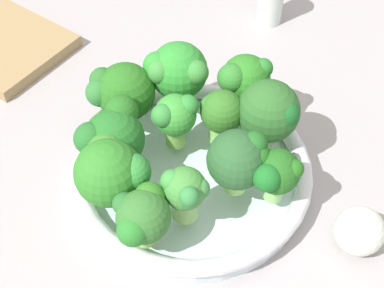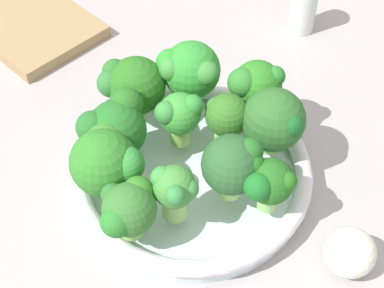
{
  "view_description": "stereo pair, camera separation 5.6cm",
  "coord_description": "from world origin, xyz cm",
  "px_view_note": "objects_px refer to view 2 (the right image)",
  "views": [
    {
      "loc": [
        35.13,
        -18.23,
        48.22
      ],
      "look_at": [
        1.82,
        -3.36,
        6.17
      ],
      "focal_mm": 53.23,
      "sensor_mm": 36.0,
      "label": 1
    },
    {
      "loc": [
        37.0,
        -12.99,
        48.22
      ],
      "look_at": [
        1.82,
        -3.36,
        6.17
      ],
      "focal_mm": 53.23,
      "sensor_mm": 36.0,
      "label": 2
    }
  ],
  "objects_px": {
    "broccoli_floret_1": "(179,115)",
    "broccoli_floret_4": "(269,183)",
    "garlic_bulb": "(350,252)",
    "broccoli_floret_8": "(133,85)",
    "broccoli_floret_6": "(128,209)",
    "broccoli_floret_9": "(106,160)",
    "broccoli_floret_0": "(225,119)",
    "bowl": "(192,173)",
    "broccoli_floret_3": "(189,71)",
    "broccoli_floret_5": "(234,165)",
    "cutting_board": "(19,16)",
    "broccoli_floret_7": "(256,86)",
    "broccoli_floret_10": "(115,126)",
    "broccoli_floret_11": "(174,189)",
    "broccoli_floret_2": "(276,121)",
    "pepper_shaker": "(304,6)"
  },
  "relations": [
    {
      "from": "broccoli_floret_2",
      "to": "cutting_board",
      "type": "relative_size",
      "value": 0.32
    },
    {
      "from": "broccoli_floret_0",
      "to": "broccoli_floret_7",
      "type": "height_order",
      "value": "broccoli_floret_7"
    },
    {
      "from": "bowl",
      "to": "broccoli_floret_9",
      "type": "distance_m",
      "value": 0.1
    },
    {
      "from": "bowl",
      "to": "cutting_board",
      "type": "distance_m",
      "value": 0.37
    },
    {
      "from": "broccoli_floret_11",
      "to": "broccoli_floret_4",
      "type": "bearing_deg",
      "value": 79.14
    },
    {
      "from": "broccoli_floret_6",
      "to": "broccoli_floret_7",
      "type": "xyz_separation_m",
      "value": [
        -0.11,
        0.16,
        0.01
      ]
    },
    {
      "from": "broccoli_floret_0",
      "to": "broccoli_floret_10",
      "type": "bearing_deg",
      "value": -99.89
    },
    {
      "from": "broccoli_floret_1",
      "to": "broccoli_floret_11",
      "type": "distance_m",
      "value": 0.09
    },
    {
      "from": "garlic_bulb",
      "to": "broccoli_floret_8",
      "type": "bearing_deg",
      "value": -145.28
    },
    {
      "from": "broccoli_floret_7",
      "to": "broccoli_floret_9",
      "type": "distance_m",
      "value": 0.18
    },
    {
      "from": "broccoli_floret_10",
      "to": "broccoli_floret_8",
      "type": "bearing_deg",
      "value": 152.0
    },
    {
      "from": "broccoli_floret_3",
      "to": "broccoli_floret_7",
      "type": "height_order",
      "value": "broccoli_floret_3"
    },
    {
      "from": "broccoli_floret_5",
      "to": "broccoli_floret_8",
      "type": "relative_size",
      "value": 1.0
    },
    {
      "from": "bowl",
      "to": "broccoli_floret_10",
      "type": "distance_m",
      "value": 0.09
    },
    {
      "from": "broccoli_floret_8",
      "to": "broccoli_floret_3",
      "type": "bearing_deg",
      "value": 87.15
    },
    {
      "from": "broccoli_floret_1",
      "to": "garlic_bulb",
      "type": "relative_size",
      "value": 1.31
    },
    {
      "from": "broccoli_floret_5",
      "to": "cutting_board",
      "type": "distance_m",
      "value": 0.43
    },
    {
      "from": "broccoli_floret_7",
      "to": "broccoli_floret_4",
      "type": "bearing_deg",
      "value": -13.6
    },
    {
      "from": "broccoli_floret_1",
      "to": "broccoli_floret_5",
      "type": "bearing_deg",
      "value": 22.18
    },
    {
      "from": "broccoli_floret_3",
      "to": "broccoli_floret_6",
      "type": "distance_m",
      "value": 0.18
    },
    {
      "from": "broccoli_floret_11",
      "to": "garlic_bulb",
      "type": "xyz_separation_m",
      "value": [
        0.08,
        0.14,
        -0.05
      ]
    },
    {
      "from": "broccoli_floret_7",
      "to": "broccoli_floret_11",
      "type": "height_order",
      "value": "broccoli_floret_7"
    },
    {
      "from": "broccoli_floret_1",
      "to": "broccoli_floret_8",
      "type": "xyz_separation_m",
      "value": [
        -0.06,
        -0.04,
        -0.0
      ]
    },
    {
      "from": "broccoli_floret_4",
      "to": "broccoli_floret_7",
      "type": "distance_m",
      "value": 0.12
    },
    {
      "from": "broccoli_floret_1",
      "to": "broccoli_floret_11",
      "type": "bearing_deg",
      "value": -17.41
    },
    {
      "from": "broccoli_floret_0",
      "to": "broccoli_floret_1",
      "type": "height_order",
      "value": "same"
    },
    {
      "from": "broccoli_floret_4",
      "to": "broccoli_floret_9",
      "type": "xyz_separation_m",
      "value": [
        -0.06,
        -0.14,
        0.0
      ]
    },
    {
      "from": "broccoli_floret_7",
      "to": "garlic_bulb",
      "type": "xyz_separation_m",
      "value": [
        0.18,
        0.03,
        -0.05
      ]
    },
    {
      "from": "broccoli_floret_6",
      "to": "broccoli_floret_9",
      "type": "distance_m",
      "value": 0.06
    },
    {
      "from": "bowl",
      "to": "broccoli_floret_3",
      "type": "height_order",
      "value": "broccoli_floret_3"
    },
    {
      "from": "broccoli_floret_3",
      "to": "broccoli_floret_6",
      "type": "height_order",
      "value": "broccoli_floret_3"
    },
    {
      "from": "broccoli_floret_7",
      "to": "cutting_board",
      "type": "bearing_deg",
      "value": -140.01
    },
    {
      "from": "broccoli_floret_7",
      "to": "broccoli_floret_10",
      "type": "xyz_separation_m",
      "value": [
        0.01,
        -0.15,
        -0.0
      ]
    },
    {
      "from": "broccoli_floret_11",
      "to": "broccoli_floret_7",
      "type": "bearing_deg",
      "value": 132.39
    },
    {
      "from": "broccoli_floret_8",
      "to": "cutting_board",
      "type": "height_order",
      "value": "broccoli_floret_8"
    },
    {
      "from": "broccoli_floret_3",
      "to": "garlic_bulb",
      "type": "relative_size",
      "value": 1.62
    },
    {
      "from": "broccoli_floret_8",
      "to": "cutting_board",
      "type": "relative_size",
      "value": 0.31
    },
    {
      "from": "broccoli_floret_1",
      "to": "broccoli_floret_10",
      "type": "xyz_separation_m",
      "value": [
        -0.0,
        -0.06,
        -0.0
      ]
    },
    {
      "from": "broccoli_floret_10",
      "to": "garlic_bulb",
      "type": "bearing_deg",
      "value": 47.31
    },
    {
      "from": "broccoli_floret_10",
      "to": "garlic_bulb",
      "type": "distance_m",
      "value": 0.25
    },
    {
      "from": "broccoli_floret_0",
      "to": "broccoli_floret_6",
      "type": "height_order",
      "value": "broccoli_floret_0"
    },
    {
      "from": "broccoli_floret_1",
      "to": "broccoli_floret_4",
      "type": "bearing_deg",
      "value": 28.99
    },
    {
      "from": "broccoli_floret_4",
      "to": "pepper_shaker",
      "type": "height_order",
      "value": "broccoli_floret_4"
    },
    {
      "from": "bowl",
      "to": "broccoli_floret_6",
      "type": "bearing_deg",
      "value": -50.64
    },
    {
      "from": "broccoli_floret_4",
      "to": "broccoli_floret_9",
      "type": "bearing_deg",
      "value": -114.8
    },
    {
      "from": "pepper_shaker",
      "to": "cutting_board",
      "type": "bearing_deg",
      "value": -108.07
    },
    {
      "from": "broccoli_floret_1",
      "to": "broccoli_floret_9",
      "type": "xyz_separation_m",
      "value": [
        0.04,
        -0.08,
        0.0
      ]
    },
    {
      "from": "broccoli_floret_0",
      "to": "broccoli_floret_1",
      "type": "bearing_deg",
      "value": -110.81
    },
    {
      "from": "cutting_board",
      "to": "bowl",
      "type": "bearing_deg",
      "value": 25.1
    },
    {
      "from": "broccoli_floret_6",
      "to": "garlic_bulb",
      "type": "distance_m",
      "value": 0.21
    }
  ]
}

